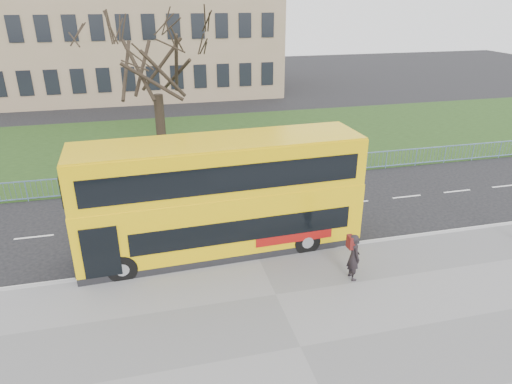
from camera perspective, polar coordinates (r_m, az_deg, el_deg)
ground at (r=19.61m, az=-0.89°, el=-6.05°), size 120.00×120.00×0.00m
pavement at (r=14.29m, az=5.56°, el=-18.87°), size 80.00×10.50×0.12m
kerb at (r=18.28m, az=0.22°, el=-8.18°), size 80.00×0.20×0.14m
grass_verge at (r=32.62m, az=-6.58°, el=6.17°), size 80.00×15.40×0.08m
guard_railing at (r=25.25m, az=-4.27°, el=2.25°), size 40.00×0.12×1.10m
bare_tree at (r=27.01m, az=-12.32°, el=13.55°), size 7.23×7.23×10.33m
civic_building at (r=51.72m, az=-16.11°, el=19.69°), size 30.00×15.00×14.00m
yellow_bus at (r=17.83m, az=-4.43°, el=-0.33°), size 11.15×3.05×4.63m
pedestrian at (r=16.88m, az=12.11°, el=-7.92°), size 0.45×0.67×1.80m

